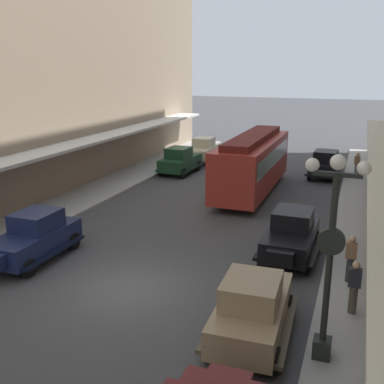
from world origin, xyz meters
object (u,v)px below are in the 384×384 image
object	(u,v)px
parked_car_6	(326,163)
pedestrian_2	(354,287)
parked_car_5	(34,236)
streetcar	(253,161)
parked_car_0	(291,233)
lamp_post_with_clock	(330,252)
pedestrian_1	(351,258)
parked_car_4	(180,160)
pedestrian_0	(357,164)
parked_car_1	(203,149)
parked_car_2	(252,306)

from	to	relation	value
parked_car_6	pedestrian_2	world-z (taller)	parked_car_6
parked_car_5	streetcar	bearing A→B (deg)	65.48
parked_car_0	lamp_post_with_clock	xyz separation A→B (m)	(1.76, -6.38, 2.04)
pedestrian_1	pedestrian_2	size ratio (longest dim) A/B	1.00
streetcar	parked_car_4	bearing A→B (deg)	151.01
parked_car_0	pedestrian_0	size ratio (longest dim) A/B	2.61
lamp_post_with_clock	parked_car_1	bearing A→B (deg)	116.05
pedestrian_2	parked_car_5	bearing A→B (deg)	179.01
lamp_post_with_clock	pedestrian_2	world-z (taller)	lamp_post_with_clock
parked_car_0	pedestrian_0	xyz separation A→B (m)	(2.10, 14.35, 0.05)
lamp_post_with_clock	streetcar	bearing A→B (deg)	109.64
parked_car_4	pedestrian_2	world-z (taller)	parked_car_4
pedestrian_0	pedestrian_2	xyz separation A→B (m)	(0.30, -18.24, 0.00)
parked_car_1	lamp_post_with_clock	bearing A→B (deg)	-63.95
parked_car_2	parked_car_0	bearing A→B (deg)	88.64
pedestrian_1	pedestrian_2	distance (m)	2.11
streetcar	pedestrian_0	distance (m)	8.15
parked_car_5	parked_car_2	bearing A→B (deg)	-13.95
streetcar	lamp_post_with_clock	size ratio (longest dim) A/B	1.86
parked_car_1	streetcar	xyz separation A→B (m)	(5.76, -7.73, 0.96)
parked_car_4	parked_car_5	size ratio (longest dim) A/B	1.01
parked_car_5	pedestrian_1	size ratio (longest dim) A/B	2.60
pedestrian_1	parked_car_2	bearing A→B (deg)	-119.79
parked_car_1	pedestrian_2	bearing A→B (deg)	-59.84
parked_car_1	streetcar	bearing A→B (deg)	-53.33
pedestrian_2	parked_car_4	bearing A→B (deg)	127.03
streetcar	lamp_post_with_clock	xyz separation A→B (m)	(5.35, -14.98, 1.08)
parked_car_0	parked_car_6	distance (m)	14.16
parked_car_2	streetcar	bearing A→B (deg)	103.35
parked_car_1	pedestrian_2	size ratio (longest dim) A/B	2.62
pedestrian_1	pedestrian_0	bearing A→B (deg)	90.48
parked_car_0	pedestrian_2	world-z (taller)	parked_car_0
parked_car_2	lamp_post_with_clock	distance (m)	2.82
parked_car_5	parked_car_1	bearing A→B (deg)	90.43
parked_car_0	parked_car_5	xyz separation A→B (m)	(-9.20, -3.69, 0.00)
parked_car_1	lamp_post_with_clock	xyz separation A→B (m)	(11.10, -22.71, 2.04)
parked_car_4	pedestrian_1	bearing A→B (deg)	-49.34
parked_car_2	pedestrian_0	xyz separation A→B (m)	(2.24, 20.29, 0.05)
parked_car_1	parked_car_5	bearing A→B (deg)	-89.57
parked_car_4	pedestrian_1	world-z (taller)	parked_car_4
parked_car_5	parked_car_6	world-z (taller)	same
pedestrian_0	pedestrian_2	distance (m)	18.25
parked_car_4	pedestrian_0	bearing A→B (deg)	12.15
parked_car_4	pedestrian_0	world-z (taller)	parked_car_4
parked_car_6	parked_car_2	bearing A→B (deg)	-90.78
parked_car_1	parked_car_4	world-z (taller)	same
parked_car_1	parked_car_2	distance (m)	24.10
pedestrian_0	pedestrian_2	size ratio (longest dim) A/B	1.00
parked_car_6	pedestrian_0	size ratio (longest dim) A/B	2.63
parked_car_4	pedestrian_0	distance (m)	11.85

